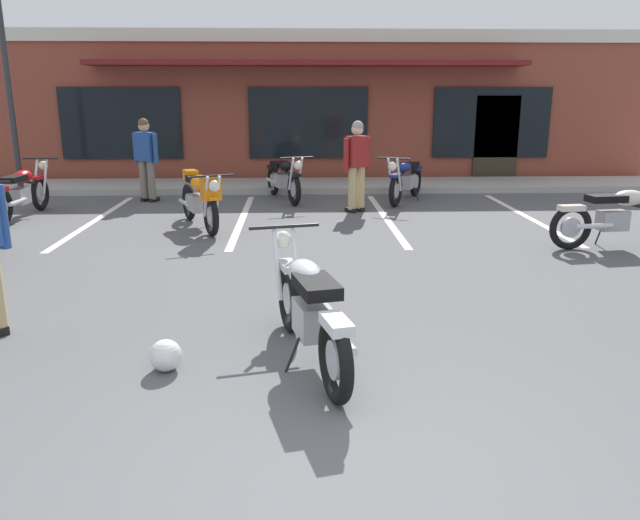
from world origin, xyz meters
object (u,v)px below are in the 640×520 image
object	(u,v)px
motorcycle_foreground_classic	(309,308)
parking_lot_lamp_post	(1,47)
motorcycle_red_sportbike	(406,179)
person_by_back_row	(357,161)
person_in_shorts_foreground	(146,155)
motorcycle_blue_standard	(200,197)
motorcycle_orange_scrambler	(283,178)
motorcycle_black_cruiser	(22,192)
motorcycle_silver_naked	(620,216)
helmet_on_pavement	(166,355)

from	to	relation	value
motorcycle_foreground_classic	parking_lot_lamp_post	size ratio (longest dim) A/B	0.45
motorcycle_red_sportbike	person_by_back_row	world-z (taller)	person_by_back_row
motorcycle_foreground_classic	motorcycle_red_sportbike	bearing A→B (deg)	74.68
motorcycle_foreground_classic	person_in_shorts_foreground	xyz separation A→B (m)	(-3.11, 8.03, 0.49)
motorcycle_blue_standard	motorcycle_orange_scrambler	distance (m)	3.08
motorcycle_blue_standard	person_in_shorts_foreground	xyz separation A→B (m)	(-1.47, 2.73, 0.42)
motorcycle_blue_standard	parking_lot_lamp_post	bearing A→B (deg)	143.03
motorcycle_orange_scrambler	motorcycle_blue_standard	bearing A→B (deg)	-114.77
person_by_back_row	motorcycle_foreground_classic	bearing A→B (deg)	-98.72
motorcycle_black_cruiser	motorcycle_silver_naked	bearing A→B (deg)	-15.56
motorcycle_foreground_classic	motorcycle_orange_scrambler	world-z (taller)	same
motorcycle_silver_naked	person_by_back_row	bearing A→B (deg)	139.90
motorcycle_foreground_classic	person_by_back_row	distance (m)	6.81
motorcycle_foreground_classic	helmet_on_pavement	bearing A→B (deg)	-172.36
motorcycle_blue_standard	parking_lot_lamp_post	size ratio (longest dim) A/B	0.43
motorcycle_red_sportbike	motorcycle_silver_naked	world-z (taller)	same
person_by_back_row	motorcycle_silver_naked	bearing A→B (deg)	-40.10
motorcycle_blue_standard	parking_lot_lamp_post	distance (m)	5.92
motorcycle_black_cruiser	parking_lot_lamp_post	xyz separation A→B (m)	(-0.97, 2.10, 2.58)
person_by_back_row	parking_lot_lamp_post	bearing A→B (deg)	165.48
motorcycle_foreground_classic	helmet_on_pavement	distance (m)	1.21
motorcycle_red_sportbike	helmet_on_pavement	world-z (taller)	motorcycle_red_sportbike
motorcycle_black_cruiser	motorcycle_blue_standard	size ratio (longest dim) A/B	1.06
motorcycle_foreground_classic	motorcycle_silver_naked	xyz separation A→B (m)	(4.52, 3.78, 0.00)
person_in_shorts_foreground	motorcycle_foreground_classic	bearing A→B (deg)	-68.81
person_in_shorts_foreground	motorcycle_blue_standard	bearing A→B (deg)	-61.77
motorcycle_foreground_classic	motorcycle_silver_naked	bearing A→B (deg)	39.94
motorcycle_orange_scrambler	parking_lot_lamp_post	bearing A→B (deg)	175.66
person_by_back_row	helmet_on_pavement	world-z (taller)	person_by_back_row
motorcycle_red_sportbike	person_in_shorts_foreground	xyz separation A→B (m)	(-5.26, 0.19, 0.49)
motorcycle_black_cruiser	person_in_shorts_foreground	size ratio (longest dim) A/B	1.26
motorcycle_silver_naked	motorcycle_foreground_classic	bearing A→B (deg)	-140.06
motorcycle_blue_standard	motorcycle_orange_scrambler	world-z (taller)	same
motorcycle_silver_naked	motorcycle_blue_standard	world-z (taller)	same
motorcycle_orange_scrambler	parking_lot_lamp_post	size ratio (longest dim) A/B	0.44
motorcycle_black_cruiser	person_by_back_row	size ratio (longest dim) A/B	1.26
motorcycle_orange_scrambler	parking_lot_lamp_post	xyz separation A→B (m)	(-5.57, 0.42, 2.58)
motorcycle_black_cruiser	person_in_shorts_foreground	xyz separation A→B (m)	(1.85, 1.61, 0.49)
helmet_on_pavement	person_in_shorts_foreground	bearing A→B (deg)	103.48
motorcycle_foreground_classic	motorcycle_black_cruiser	size ratio (longest dim) A/B	0.99
person_in_shorts_foreground	parking_lot_lamp_post	world-z (taller)	parking_lot_lamp_post
motorcycle_silver_naked	person_in_shorts_foreground	size ratio (longest dim) A/B	1.26
motorcycle_silver_naked	motorcycle_black_cruiser	bearing A→B (deg)	164.44
motorcycle_foreground_classic	motorcycle_red_sportbike	size ratio (longest dim) A/B	1.07
parking_lot_lamp_post	motorcycle_blue_standard	bearing A→B (deg)	-36.97
person_in_shorts_foreground	parking_lot_lamp_post	xyz separation A→B (m)	(-2.81, 0.49, 2.09)
motorcycle_orange_scrambler	parking_lot_lamp_post	distance (m)	6.16
motorcycle_silver_naked	person_by_back_row	xyz separation A→B (m)	(-3.49, 2.94, 0.49)
motorcycle_silver_naked	motorcycle_orange_scrambler	world-z (taller)	same
motorcycle_silver_naked	parking_lot_lamp_post	bearing A→B (deg)	155.60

